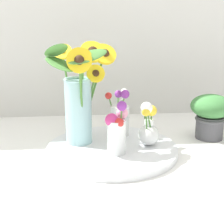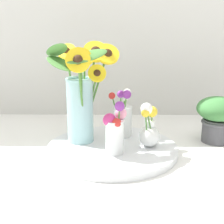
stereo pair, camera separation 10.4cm
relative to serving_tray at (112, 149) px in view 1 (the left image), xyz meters
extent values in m
plane|color=white|center=(-0.03, -0.11, -0.01)|extent=(6.00, 6.00, 0.00)
cylinder|color=silver|center=(0.00, 0.00, 0.00)|extent=(0.45, 0.45, 0.02)
cylinder|color=#9ED1D6|center=(-0.11, 0.05, 0.12)|extent=(0.09, 0.09, 0.22)
torus|color=#9ED1D6|center=(-0.11, 0.05, 0.24)|extent=(0.10, 0.10, 0.01)
cylinder|color=#4C8438|center=(-0.08, 0.07, 0.19)|extent=(0.05, 0.06, 0.27)
cylinder|color=yellow|center=(-0.06, 0.10, 0.32)|extent=(0.10, 0.07, 0.08)
sphere|color=#382314|center=(-0.06, 0.10, 0.32)|extent=(0.04, 0.04, 0.04)
cylinder|color=#4C8438|center=(-0.10, 0.04, 0.18)|extent=(0.02, 0.03, 0.26)
cylinder|color=yellow|center=(-0.09, 0.06, 0.31)|extent=(0.06, 0.05, 0.06)
sphere|color=#382314|center=(-0.09, 0.06, 0.31)|extent=(0.03, 0.03, 0.03)
cylinder|color=#4C8438|center=(-0.06, 0.08, 0.18)|extent=(0.09, 0.05, 0.25)
cylinder|color=yellow|center=(-0.02, 0.10, 0.32)|extent=(0.10, 0.07, 0.09)
sphere|color=#382314|center=(-0.02, 0.10, 0.32)|extent=(0.04, 0.04, 0.04)
cylinder|color=#4C8438|center=(-0.07, 0.06, 0.16)|extent=(0.05, 0.03, 0.19)
cylinder|color=yellow|center=(-0.05, 0.04, 0.26)|extent=(0.07, 0.04, 0.07)
sphere|color=#382314|center=(-0.05, 0.04, 0.26)|extent=(0.03, 0.03, 0.03)
cylinder|color=#4C8438|center=(-0.10, 0.00, 0.18)|extent=(0.01, 0.08, 0.25)
cylinder|color=yellow|center=(-0.10, -0.04, 0.31)|extent=(0.08, 0.03, 0.08)
sphere|color=#382314|center=(-0.10, -0.04, 0.31)|extent=(0.03, 0.03, 0.03)
cylinder|color=#4C8438|center=(-0.10, 0.00, 0.19)|extent=(0.02, 0.05, 0.23)
cylinder|color=yellow|center=(-0.10, -0.02, 0.31)|extent=(0.07, 0.03, 0.07)
sphere|color=#382314|center=(-0.10, -0.02, 0.31)|extent=(0.03, 0.03, 0.03)
cylinder|color=#4C8438|center=(-0.15, 0.10, 0.20)|extent=(0.04, 0.06, 0.24)
cylinder|color=yellow|center=(-0.16, 0.13, 0.32)|extent=(0.08, 0.06, 0.06)
sphere|color=#382314|center=(-0.16, 0.13, 0.32)|extent=(0.03, 0.03, 0.03)
ellipsoid|color=#477F38|center=(-0.08, -0.02, 0.32)|extent=(0.15, 0.12, 0.06)
ellipsoid|color=#477F38|center=(-0.16, -0.01, 0.30)|extent=(0.12, 0.11, 0.06)
ellipsoid|color=#477F38|center=(-0.18, 0.00, 0.34)|extent=(0.11, 0.12, 0.07)
cylinder|color=white|center=(0.01, -0.06, 0.07)|extent=(0.06, 0.06, 0.11)
cylinder|color=#568E42|center=(0.02, -0.07, 0.07)|extent=(0.01, 0.02, 0.09)
sphere|color=red|center=(0.01, -0.08, 0.12)|extent=(0.03, 0.03, 0.03)
cylinder|color=#568E42|center=(0.02, -0.07, 0.10)|extent=(0.01, 0.01, 0.14)
sphere|color=purple|center=(0.02, -0.07, 0.17)|extent=(0.03, 0.03, 0.03)
cylinder|color=#568E42|center=(0.00, -0.07, 0.08)|extent=(0.02, 0.01, 0.08)
sphere|color=#C6337A|center=(-0.01, -0.06, 0.12)|extent=(0.04, 0.04, 0.04)
cylinder|color=#568E42|center=(0.02, -0.05, 0.09)|extent=(0.02, 0.03, 0.09)
sphere|color=pink|center=(0.03, -0.04, 0.14)|extent=(0.04, 0.04, 0.04)
sphere|color=white|center=(0.13, 0.00, 0.05)|extent=(0.07, 0.07, 0.07)
cylinder|color=white|center=(0.13, 0.00, 0.09)|extent=(0.03, 0.03, 0.02)
cylinder|color=#427533|center=(0.11, -0.02, 0.09)|extent=(0.02, 0.03, 0.09)
sphere|color=yellow|center=(0.11, -0.03, 0.14)|extent=(0.03, 0.03, 0.03)
cylinder|color=#427533|center=(0.12, 0.02, 0.08)|extent=(0.01, 0.02, 0.09)
sphere|color=white|center=(0.12, 0.02, 0.12)|extent=(0.03, 0.03, 0.03)
cylinder|color=#427533|center=(0.13, -0.01, 0.09)|extent=(0.01, 0.01, 0.09)
sphere|color=yellow|center=(0.13, -0.01, 0.14)|extent=(0.04, 0.04, 0.04)
cylinder|color=#427533|center=(0.13, -0.02, 0.09)|extent=(0.03, 0.01, 0.11)
sphere|color=white|center=(0.11, -0.02, 0.15)|extent=(0.04, 0.04, 0.04)
cylinder|color=white|center=(0.04, 0.11, 0.07)|extent=(0.07, 0.07, 0.11)
cylinder|color=#568E42|center=(0.01, 0.12, 0.10)|extent=(0.04, 0.01, 0.12)
sphere|color=red|center=(0.00, 0.12, 0.16)|extent=(0.03, 0.03, 0.03)
cylinder|color=#568E42|center=(0.03, 0.09, 0.12)|extent=(0.01, 0.03, 0.12)
sphere|color=purple|center=(0.03, 0.08, 0.18)|extent=(0.03, 0.03, 0.03)
cylinder|color=#568E42|center=(0.05, 0.10, 0.12)|extent=(0.02, 0.01, 0.12)
sphere|color=white|center=(0.05, 0.10, 0.18)|extent=(0.03, 0.03, 0.03)
cylinder|color=#568E42|center=(0.04, 0.08, 0.11)|extent=(0.03, 0.04, 0.13)
sphere|color=purple|center=(0.05, 0.06, 0.18)|extent=(0.03, 0.03, 0.03)
cylinder|color=#568E42|center=(0.04, 0.10, 0.11)|extent=(0.01, 0.01, 0.11)
sphere|color=white|center=(0.04, 0.10, 0.16)|extent=(0.03, 0.03, 0.03)
cylinder|color=#4C4C51|center=(0.39, 0.11, 0.03)|extent=(0.10, 0.10, 0.09)
torus|color=#4C4C51|center=(0.39, 0.11, 0.07)|extent=(0.11, 0.11, 0.01)
ellipsoid|color=#3D7A3D|center=(0.39, 0.11, 0.12)|extent=(0.16, 0.16, 0.09)
camera|label=1|loc=(-0.09, -1.00, 0.41)|focal=50.00mm
camera|label=2|loc=(0.01, -1.00, 0.41)|focal=50.00mm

